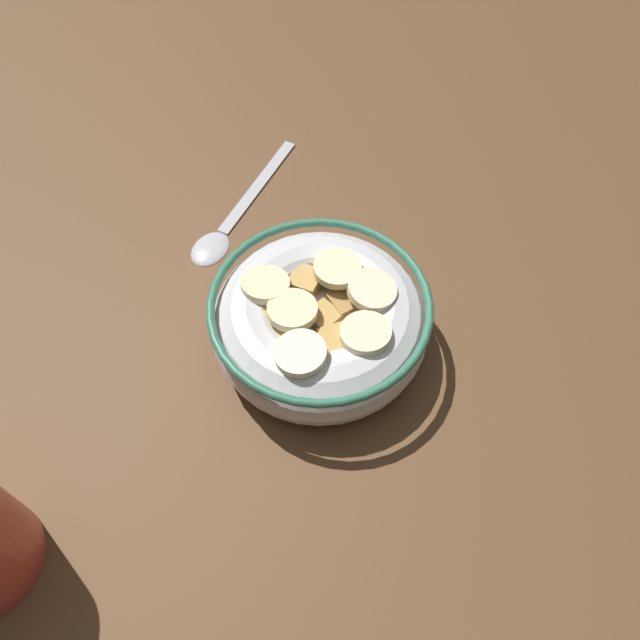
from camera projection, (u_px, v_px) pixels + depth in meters
ground_plane at (320, 349)px, 48.04cm from camera, size 116.27×116.27×2.00cm
cereal_bowl at (320, 320)px, 44.74cm from camera, size 15.54×15.54×6.00cm
spoon at (227, 225)px, 53.16cm from camera, size 13.34×12.23×0.80cm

